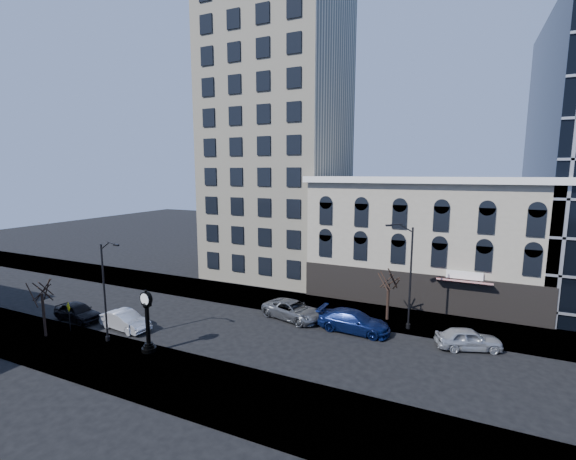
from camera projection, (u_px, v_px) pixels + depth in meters
The scene contains 16 objects.
ground at pixel (245, 332), 31.33m from camera, with size 160.00×160.00×0.00m, color black.
sidewalk_far at pixel (286, 302), 38.52m from camera, with size 160.00×6.00×0.12m, color #9C988E.
sidewalk_near at pixel (180, 379), 24.13m from camera, with size 160.00×6.00×0.12m, color #9C988E.
cream_tower at pixel (278, 120), 47.95m from camera, with size 15.90×15.40×42.50m.
victorian_row at pixel (423, 240), 39.79m from camera, with size 22.60×11.19×12.50m.
street_clock at pixel (148, 324), 27.45m from camera, with size 1.04×1.04×4.60m.
street_lamp_near at pixel (107, 265), 28.26m from camera, with size 2.06×0.53×7.97m.
street_lamp_far at pixel (404, 248), 30.77m from camera, with size 2.17×1.15×8.94m.
bare_tree_near at pixel (41, 284), 29.66m from camera, with size 3.26×3.26×5.60m.
bare_tree_far at pixel (389, 276), 33.20m from camera, with size 3.03×3.03×5.21m.
warning_sign at pixel (69, 311), 30.96m from camera, with size 0.76×0.32×2.45m.
car_near_a at pixel (78, 312), 33.66m from camera, with size 1.90×4.73×1.61m, color black.
car_near_b at pixel (125, 320), 31.78m from camera, with size 1.62×4.66×1.53m, color silver.
car_far_a at pixel (293, 310), 34.07m from camera, with size 2.64×5.73×1.59m, color #595B60.
car_far_b at pixel (354, 321), 31.38m from camera, with size 2.41×5.94×1.72m, color #0C194C.
car_far_c at pixel (468, 339), 28.24m from camera, with size 1.85×4.60×1.57m, color #A5A8AD.
Camera 1 is at (15.54, -25.60, 12.90)m, focal length 24.00 mm.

